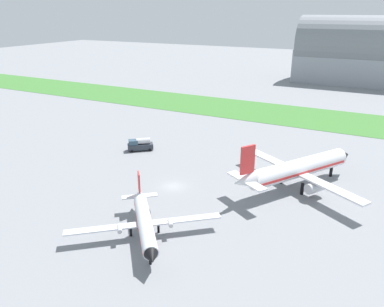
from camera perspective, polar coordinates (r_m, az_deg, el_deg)
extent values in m
plane|color=gray|center=(79.20, -2.86, -4.97)|extent=(600.00, 600.00, 0.00)
cube|color=#3D7533|center=(138.57, 11.39, 6.09)|extent=(360.00, 28.00, 0.08)
cylinder|color=silver|center=(61.52, -7.12, -10.39)|extent=(12.27, 14.09, 2.28)
cone|color=black|center=(53.93, -6.10, -15.36)|extent=(3.18, 3.19, 2.24)
cone|color=silver|center=(69.75, -7.93, -6.16)|extent=(3.62, 3.77, 2.05)
cube|color=red|center=(61.60, -7.11, -10.53)|extent=(11.72, 13.42, 0.32)
cube|color=silver|center=(62.82, -1.35, -9.92)|extent=(10.67, 9.26, 0.23)
cube|color=silver|center=(62.03, -13.02, -10.96)|extent=(10.67, 9.26, 0.23)
cylinder|color=#B7BABF|center=(61.95, -3.32, -10.44)|extent=(1.73, 1.87, 0.73)
cylinder|color=#B7BABF|center=(61.44, -10.88, -11.11)|extent=(1.73, 1.87, 0.73)
cube|color=red|center=(68.17, -8.00, -4.33)|extent=(1.53, 1.75, 3.65)
cube|color=silver|center=(69.48, -6.57, -6.26)|extent=(3.33, 3.10, 0.18)
cube|color=silver|center=(69.30, -9.21, -6.48)|extent=(3.33, 3.10, 0.18)
cylinder|color=black|center=(56.91, -6.30, -15.59)|extent=(0.41, 0.41, 1.60)
cylinder|color=black|center=(63.68, -5.08, -11.17)|extent=(0.41, 0.41, 1.60)
cylinder|color=black|center=(63.40, -9.21, -11.54)|extent=(0.41, 0.41, 1.60)
cylinder|color=white|center=(80.20, 15.82, -2.10)|extent=(16.09, 22.83, 3.75)
cone|color=black|center=(90.12, 21.85, -0.28)|extent=(4.92, 4.83, 3.67)
cone|color=white|center=(70.92, 7.78, -4.15)|extent=(5.38, 5.83, 3.37)
cube|color=red|center=(80.31, 15.80, -2.29)|extent=(15.44, 21.71, 0.52)
cube|color=white|center=(85.30, 11.54, -0.79)|extent=(15.16, 10.63, 0.37)
cube|color=white|center=(75.18, 19.87, -4.72)|extent=(15.16, 10.63, 0.37)
cylinder|color=#B7BABF|center=(83.84, 12.82, -2.28)|extent=(3.90, 4.56, 2.06)
cylinder|color=#B7BABF|center=(77.39, 18.10, -4.85)|extent=(3.90, 4.56, 2.06)
cube|color=red|center=(69.68, 8.39, -0.95)|extent=(2.00, 2.84, 5.45)
cube|color=white|center=(73.03, 7.04, -3.43)|extent=(5.13, 4.25, 0.30)
cube|color=white|center=(69.71, 9.44, -4.79)|extent=(5.13, 4.25, 0.30)
cylinder|color=black|center=(88.66, 20.23, -2.54)|extent=(0.67, 0.67, 2.38)
cylinder|color=black|center=(82.12, 13.32, -3.64)|extent=(0.67, 0.67, 2.38)
cylinder|color=black|center=(78.48, 16.28, -5.13)|extent=(0.67, 0.67, 2.38)
cube|color=#2D333D|center=(99.54, -7.79, 1.06)|extent=(6.55, 5.97, 1.40)
cylinder|color=silver|center=(99.11, -7.38, 1.89)|extent=(3.74, 3.45, 1.54)
cube|color=#334C60|center=(99.02, -8.87, 1.69)|extent=(3.09, 3.04, 1.20)
cylinder|color=black|center=(98.54, -9.03, 0.35)|extent=(0.70, 0.64, 0.70)
cylinder|color=black|center=(100.80, -9.11, 0.82)|extent=(0.70, 0.64, 0.70)
cylinder|color=black|center=(98.82, -6.40, 0.54)|extent=(0.70, 0.64, 0.70)
cylinder|color=black|center=(101.07, -6.54, 1.00)|extent=(0.70, 0.64, 0.70)
cube|color=#9399A3|center=(207.18, 24.29, 11.76)|extent=(63.42, 24.65, 15.96)
cylinder|color=gray|center=(206.10, 24.73, 14.61)|extent=(62.15, 27.11, 27.11)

